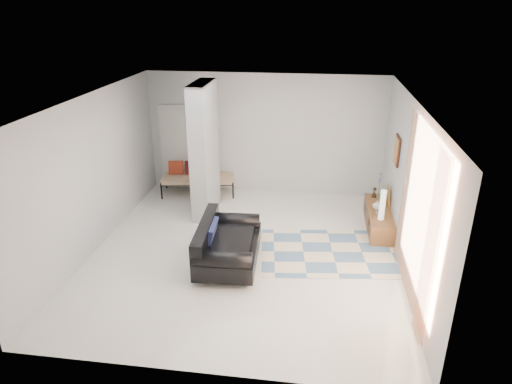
# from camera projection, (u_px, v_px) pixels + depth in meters

# --- Properties ---
(floor) EXTENTS (6.00, 6.00, 0.00)m
(floor) POSITION_uv_depth(u_px,v_px,m) (245.00, 252.00, 8.39)
(floor) COLOR silver
(floor) RESTS_ON ground
(ceiling) EXTENTS (6.00, 6.00, 0.00)m
(ceiling) POSITION_uv_depth(u_px,v_px,m) (243.00, 100.00, 7.31)
(ceiling) COLOR white
(ceiling) RESTS_ON wall_back
(wall_back) EXTENTS (6.00, 0.00, 6.00)m
(wall_back) POSITION_uv_depth(u_px,v_px,m) (265.00, 134.00, 10.59)
(wall_back) COLOR #BBBEC0
(wall_back) RESTS_ON ground
(wall_front) EXTENTS (6.00, 0.00, 6.00)m
(wall_front) POSITION_uv_depth(u_px,v_px,m) (201.00, 278.00, 5.11)
(wall_front) COLOR #BBBEC0
(wall_front) RESTS_ON ground
(wall_left) EXTENTS (0.00, 6.00, 6.00)m
(wall_left) POSITION_uv_depth(u_px,v_px,m) (94.00, 173.00, 8.20)
(wall_left) COLOR #BBBEC0
(wall_left) RESTS_ON ground
(wall_right) EXTENTS (0.00, 6.00, 6.00)m
(wall_right) POSITION_uv_depth(u_px,v_px,m) (409.00, 190.00, 7.50)
(wall_right) COLOR #BBBEC0
(wall_right) RESTS_ON ground
(partition_column) EXTENTS (0.35, 1.20, 2.80)m
(partition_column) POSITION_uv_depth(u_px,v_px,m) (204.00, 151.00, 9.45)
(partition_column) COLOR #999EA0
(partition_column) RESTS_ON floor
(hallway_door) EXTENTS (0.85, 0.06, 2.04)m
(hallway_door) POSITION_uv_depth(u_px,v_px,m) (178.00, 147.00, 10.97)
(hallway_door) COLOR silver
(hallway_door) RESTS_ON floor
(curtain) EXTENTS (0.00, 2.55, 2.55)m
(curtain) POSITION_uv_depth(u_px,v_px,m) (417.00, 217.00, 6.44)
(curtain) COLOR orange
(curtain) RESTS_ON wall_right
(wall_art) EXTENTS (0.04, 0.45, 0.55)m
(wall_art) POSITION_uv_depth(u_px,v_px,m) (397.00, 150.00, 8.64)
(wall_art) COLOR #36190E
(wall_art) RESTS_ON wall_right
(media_console) EXTENTS (0.45, 1.66, 0.80)m
(media_console) POSITION_uv_depth(u_px,v_px,m) (378.00, 218.00, 9.22)
(media_console) COLOR brown
(media_console) RESTS_ON floor
(loveseat) EXTENTS (1.08, 1.75, 0.76)m
(loveseat) POSITION_uv_depth(u_px,v_px,m) (225.00, 245.00, 7.92)
(loveseat) COLOR silver
(loveseat) RESTS_ON floor
(daybed) EXTENTS (1.78, 0.97, 0.77)m
(daybed) POSITION_uv_depth(u_px,v_px,m) (197.00, 176.00, 10.83)
(daybed) COLOR black
(daybed) RESTS_ON floor
(area_rug) EXTENTS (2.79, 2.03, 0.01)m
(area_rug) POSITION_uv_depth(u_px,v_px,m) (333.00, 252.00, 8.37)
(area_rug) COLOR beige
(area_rug) RESTS_ON floor
(cylinder_lamp) EXTENTS (0.11, 0.11, 0.59)m
(cylinder_lamp) POSITION_uv_depth(u_px,v_px,m) (382.00, 205.00, 8.64)
(cylinder_lamp) COLOR beige
(cylinder_lamp) RESTS_ON media_console
(bronze_figurine) EXTENTS (0.12, 0.12, 0.23)m
(bronze_figurine) POSITION_uv_depth(u_px,v_px,m) (374.00, 192.00, 9.69)
(bronze_figurine) COLOR black
(bronze_figurine) RESTS_ON media_console
(vase) EXTENTS (0.20, 0.20, 0.19)m
(vase) POSITION_uv_depth(u_px,v_px,m) (377.00, 205.00, 9.13)
(vase) COLOR white
(vase) RESTS_ON media_console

